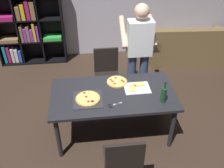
{
  "coord_description": "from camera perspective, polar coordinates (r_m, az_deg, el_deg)",
  "views": [
    {
      "loc": [
        -0.33,
        -2.71,
        2.88
      ],
      "look_at": [
        0.0,
        0.15,
        0.8
      ],
      "focal_mm": 40.15,
      "sensor_mm": 36.0,
      "label": 1
    }
  ],
  "objects": [
    {
      "name": "chair_far_side",
      "position": [
        4.36,
        -1.21,
        2.96
      ],
      "size": [
        0.42,
        0.42,
        0.9
      ],
      "color": "black",
      "rests_on": "ground_plane"
    },
    {
      "name": "second_pizza_plain",
      "position": [
        3.66,
        1.15,
        0.54
      ],
      "size": [
        0.3,
        0.3,
        0.03
      ],
      "color": "tan",
      "rests_on": "dining_table"
    },
    {
      "name": "wine_bottle",
      "position": [
        3.31,
        11.68,
        -2.37
      ],
      "size": [
        0.07,
        0.07,
        0.32
      ],
      "color": "#194723",
      "rests_on": "dining_table"
    },
    {
      "name": "chair_near_camera",
      "position": [
        2.97,
        2.55,
        -16.93
      ],
      "size": [
        0.42,
        0.42,
        0.9
      ],
      "color": "black",
      "rests_on": "ground_plane"
    },
    {
      "name": "couch",
      "position": [
        5.8,
        16.89,
        7.89
      ],
      "size": [
        1.76,
        0.97,
        0.85
      ],
      "color": "brown",
      "rests_on": "ground_plane"
    },
    {
      "name": "kitchen_scissors",
      "position": [
        3.26,
        0.15,
        -4.84
      ],
      "size": [
        0.2,
        0.11,
        0.01
      ],
      "color": "silver",
      "rests_on": "dining_table"
    },
    {
      "name": "person_serving_pizza",
      "position": [
        3.99,
        6.12,
        7.55
      ],
      "size": [
        0.55,
        0.54,
        1.75
      ],
      "color": "#38476B",
      "rests_on": "ground_plane"
    },
    {
      "name": "bookshelf",
      "position": [
        5.55,
        -19.0,
        14.1
      ],
      "size": [
        1.4,
        0.35,
        1.95
      ],
      "color": "black",
      "rests_on": "ground_plane"
    },
    {
      "name": "pepperoni_pizza_on_tray",
      "position": [
        3.36,
        -5.52,
        -3.37
      ],
      "size": [
        0.39,
        0.39,
        0.04
      ],
      "color": "#2D2D33",
      "rests_on": "dining_table"
    },
    {
      "name": "ground_plane",
      "position": [
        3.97,
        0.26,
        -10.69
      ],
      "size": [
        12.0,
        12.0,
        0.0
      ],
      "primitive_type": "plane",
      "color": "#38281E"
    },
    {
      "name": "dining_table",
      "position": [
        3.51,
        0.29,
        -3.06
      ],
      "size": [
        1.72,
        0.9,
        0.75
      ],
      "color": "#232328",
      "rests_on": "ground_plane"
    },
    {
      "name": "pizza_slices_on_towel",
      "position": [
        3.57,
        5.58,
        -0.79
      ],
      "size": [
        0.36,
        0.28,
        0.03
      ],
      "color": "white",
      "rests_on": "dining_table"
    }
  ]
}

